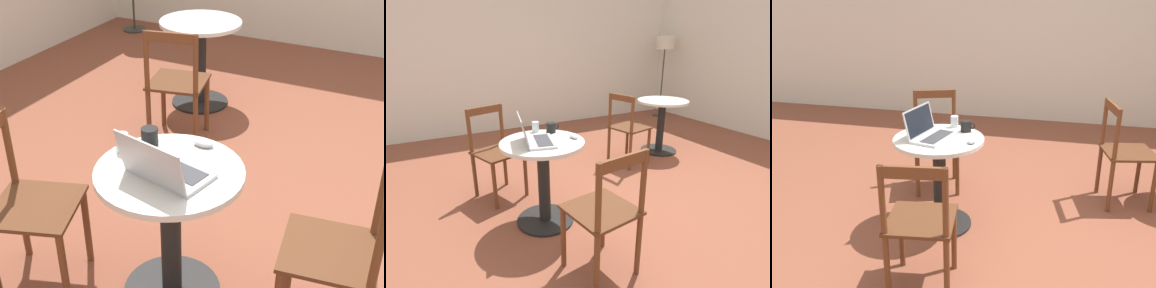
% 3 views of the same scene
% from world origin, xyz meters
% --- Properties ---
extents(ground_plane, '(16.00, 16.00, 0.00)m').
position_xyz_m(ground_plane, '(0.00, 0.00, 0.00)').
color(ground_plane, brown).
extents(cafe_table_near, '(0.66, 0.66, 0.72)m').
position_xyz_m(cafe_table_near, '(-0.70, 0.27, 0.48)').
color(cafe_table_near, black).
rests_on(cafe_table_near, ground_plane).
extents(cafe_table_mid, '(0.66, 0.66, 0.72)m').
position_xyz_m(cafe_table_mid, '(1.36, 1.12, 0.48)').
color(cafe_table_mid, black).
rests_on(cafe_table_mid, ground_plane).
extents(chair_near_back, '(0.51, 0.51, 0.88)m').
position_xyz_m(chair_near_back, '(-0.92, 0.92, 0.45)').
color(chair_near_back, brown).
rests_on(chair_near_back, ground_plane).
extents(chair_near_front, '(0.45, 0.45, 0.88)m').
position_xyz_m(chair_near_front, '(-0.59, -0.48, 0.45)').
color(chair_near_front, brown).
rests_on(chair_near_front, ground_plane).
extents(chair_mid_left, '(0.47, 0.47, 0.88)m').
position_xyz_m(chair_mid_left, '(0.68, 0.98, 0.45)').
color(chair_mid_left, brown).
rests_on(chair_mid_left, ground_plane).
extents(laptop, '(0.33, 0.40, 0.22)m').
position_xyz_m(laptop, '(-0.76, 0.26, 0.76)').
color(laptop, '#B7B7BC').
rests_on(laptop, cafe_table_near).
extents(mouse, '(0.06, 0.10, 0.03)m').
position_xyz_m(mouse, '(-0.44, 0.23, 0.73)').
color(mouse, '#B7B7BC').
rests_on(mouse, cafe_table_near).
extents(mug, '(0.12, 0.08, 0.08)m').
position_xyz_m(mug, '(-0.54, 0.47, 0.76)').
color(mug, black).
rests_on(mug, cafe_table_near).
extents(drinking_glass, '(0.06, 0.06, 0.09)m').
position_xyz_m(drinking_glass, '(-0.65, 0.55, 0.76)').
color(drinking_glass, silver).
rests_on(drinking_glass, cafe_table_near).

